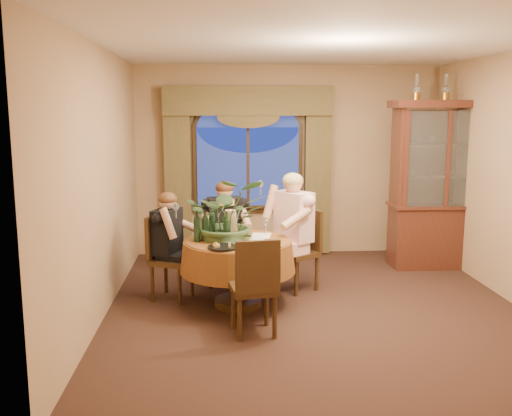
{
  "coord_description": "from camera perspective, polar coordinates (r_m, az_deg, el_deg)",
  "views": [
    {
      "loc": [
        -1.03,
        -5.95,
        2.14
      ],
      "look_at": [
        -0.63,
        0.11,
        1.1
      ],
      "focal_mm": 40.0,
      "sensor_mm": 36.0,
      "label": 1
    }
  ],
  "objects": [
    {
      "name": "oil_lamp_right",
      "position": [
        8.27,
        21.04,
        11.2
      ],
      "size": [
        0.11,
        0.11,
        0.34
      ],
      "primitive_type": null,
      "color": "#A5722D",
      "rests_on": "china_cabinet"
    },
    {
      "name": "person_pink",
      "position": [
        6.79,
        3.78,
        -2.42
      ],
      "size": [
        0.68,
        0.69,
        1.43
      ],
      "primitive_type": null,
      "rotation": [
        0.0,
        0.0,
        -4.06
      ],
      "color": "#F5C3C7",
      "rests_on": "floor"
    },
    {
      "name": "floor",
      "position": [
        6.41,
        5.82,
        -9.85
      ],
      "size": [
        5.0,
        5.0,
        0.0
      ],
      "primitive_type": "plane",
      "color": "black",
      "rests_on": "ground"
    },
    {
      "name": "drapery_left",
      "position": [
        8.41,
        -7.82,
        3.06
      ],
      "size": [
        0.38,
        0.14,
        2.32
      ],
      "primitive_type": "cube",
      "color": "#4F4525",
      "rests_on": "floor"
    },
    {
      "name": "centerpiece_plant",
      "position": [
        6.2,
        -2.83,
        2.17
      ],
      "size": [
        0.87,
        0.97,
        0.76
      ],
      "primitive_type": "imported",
      "color": "#385731",
      "rests_on": "dining_table"
    },
    {
      "name": "tasting_paper_1",
      "position": [
        6.41,
        0.51,
        -2.78
      ],
      "size": [
        0.26,
        0.33,
        0.0
      ],
      "primitive_type": "cube",
      "rotation": [
        0.0,
        0.0,
        -0.17
      ],
      "color": "white",
      "rests_on": "dining_table"
    },
    {
      "name": "person_back",
      "position": [
        6.6,
        -8.86,
        -3.72
      ],
      "size": [
        0.55,
        0.57,
        1.24
      ],
      "primitive_type": null,
      "rotation": [
        0.0,
        0.0,
        -1.96
      ],
      "color": "black",
      "rests_on": "floor"
    },
    {
      "name": "wine_glass_person_pink",
      "position": [
        6.47,
        1.01,
        -1.88
      ],
      "size": [
        0.07,
        0.07,
        0.18
      ],
      "primitive_type": null,
      "color": "silver",
      "rests_on": "dining_table"
    },
    {
      "name": "olive_bowl",
      "position": [
        6.19,
        -1.15,
        -3.04
      ],
      "size": [
        0.16,
        0.16,
        0.05
      ],
      "primitive_type": "imported",
      "color": "#526130",
      "rests_on": "dining_table"
    },
    {
      "name": "drapery_right",
      "position": [
        8.51,
        6.17,
        3.18
      ],
      "size": [
        0.38,
        0.14,
        2.32
      ],
      "primitive_type": "cube",
      "color": "#4F4525",
      "rests_on": "floor"
    },
    {
      "name": "chair_front_left",
      "position": [
        5.52,
        -0.27,
        -7.78
      ],
      "size": [
        0.48,
        0.48,
        0.96
      ],
      "primitive_type": "cube",
      "rotation": [
        0.0,
        0.0,
        0.15
      ],
      "color": "black",
      "rests_on": "floor"
    },
    {
      "name": "wine_bottle_4",
      "position": [
        6.1,
        -2.96,
        -1.89
      ],
      "size": [
        0.07,
        0.07,
        0.33
      ],
      "primitive_type": "cylinder",
      "color": "black",
      "rests_on": "dining_table"
    },
    {
      "name": "dining_table",
      "position": [
        6.32,
        -1.82,
        -6.51
      ],
      "size": [
        1.67,
        1.67,
        0.75
      ],
      "primitive_type": "cylinder",
      "rotation": [
        0.0,
        0.0,
        0.42
      ],
      "color": "maroon",
      "rests_on": "floor"
    },
    {
      "name": "wine_bottle_1",
      "position": [
        6.17,
        -5.09,
        -1.78
      ],
      "size": [
        0.07,
        0.07,
        0.33
      ],
      "primitive_type": "cylinder",
      "color": "black",
      "rests_on": "dining_table"
    },
    {
      "name": "oil_lamp_center",
      "position": [
        8.11,
        18.44,
        11.39
      ],
      "size": [
        0.11,
        0.11,
        0.34
      ],
      "primitive_type": null,
      "color": "#A5722D",
      "rests_on": "china_cabinet"
    },
    {
      "name": "wine_bottle_0",
      "position": [
        6.28,
        -5.53,
        -1.58
      ],
      "size": [
        0.07,
        0.07,
        0.33
      ],
      "primitive_type": "cylinder",
      "color": "tan",
      "rests_on": "dining_table"
    },
    {
      "name": "swag_valance",
      "position": [
        8.31,
        -0.79,
        10.67
      ],
      "size": [
        2.45,
        0.16,
        0.42
      ],
      "primitive_type": null,
      "color": "#4F4525",
      "rests_on": "wall_back"
    },
    {
      "name": "stoneware_vase",
      "position": [
        6.3,
        -2.57,
        -1.61
      ],
      "size": [
        0.17,
        0.17,
        0.31
      ],
      "primitive_type": null,
      "color": "tan",
      "rests_on": "dining_table"
    },
    {
      "name": "wine_bottle_3",
      "position": [
        6.15,
        -5.94,
        -1.84
      ],
      "size": [
        0.07,
        0.07,
        0.33
      ],
      "primitive_type": "cylinder",
      "color": "black",
      "rests_on": "dining_table"
    },
    {
      "name": "ceiling",
      "position": [
        6.08,
        6.29,
        15.89
      ],
      "size": [
        5.0,
        5.0,
        0.0
      ],
      "primitive_type": "plane",
      "rotation": [
        3.14,
        0.0,
        0.0
      ],
      "color": "white",
      "rests_on": "wall_back"
    },
    {
      "name": "person_scarf",
      "position": [
        7.07,
        -3.14,
        -2.48
      ],
      "size": [
        0.53,
        0.49,
        1.3
      ],
      "primitive_type": null,
      "rotation": [
        0.0,
        0.0,
        -2.99
      ],
      "color": "black",
      "rests_on": "floor"
    },
    {
      "name": "chair_right",
      "position": [
        6.85,
        4.11,
        -4.33
      ],
      "size": [
        0.59,
        0.59,
        0.96
      ],
      "primitive_type": "cube",
      "rotation": [
        0.0,
        0.0,
        -4.09
      ],
      "color": "black",
      "rests_on": "floor"
    },
    {
      "name": "wine_glass_person_scarf",
      "position": [
        6.6,
        -2.52,
        -1.65
      ],
      "size": [
        0.07,
        0.07,
        0.18
      ],
      "primitive_type": null,
      "color": "silver",
      "rests_on": "dining_table"
    },
    {
      "name": "oil_lamp_left",
      "position": [
        7.97,
        15.75,
        11.56
      ],
      "size": [
        0.11,
        0.11,
        0.34
      ],
      "primitive_type": null,
      "color": "#A5722D",
      "rests_on": "china_cabinet"
    },
    {
      "name": "wine_glass_person_back",
      "position": [
        6.36,
        -5.36,
        -2.13
      ],
      "size": [
        0.07,
        0.07,
        0.18
      ],
      "primitive_type": null,
      "color": "silver",
      "rests_on": "dining_table"
    },
    {
      "name": "window",
      "position": [
        8.43,
        -0.8,
        3.99
      ],
      "size": [
        1.62,
        0.1,
        1.32
      ],
      "primitive_type": null,
      "color": "navy",
      "rests_on": "wall_back"
    },
    {
      "name": "cheese_platter",
      "position": [
        5.84,
        -3.3,
        -3.95
      ],
      "size": [
        0.32,
        0.32,
        0.02
      ],
      "primitive_type": "cylinder",
      "color": "black",
      "rests_on": "dining_table"
    },
    {
      "name": "arched_transom",
      "position": [
        8.39,
        -0.81,
        9.3
      ],
      "size": [
        1.6,
        0.06,
        0.44
      ],
      "primitive_type": null,
      "color": "navy",
      "rests_on": "wall_back"
    },
    {
      "name": "wall_back",
      "position": [
        8.55,
        3.21,
        4.73
      ],
      "size": [
        4.5,
        0.0,
        4.5
      ],
      "primitive_type": "plane",
      "rotation": [
        1.57,
        0.0,
        0.0
      ],
      "color": "#9F7B56",
      "rests_on": "ground"
    },
    {
      "name": "tasting_paper_2",
      "position": [
        5.93,
        -2.46,
        -3.8
      ],
      "size": [
        0.24,
        0.32,
        0.0
      ],
      "primitive_type": "cube",
      "rotation": [
        0.0,
        0.0,
        -0.09
      ],
      "color": "white",
      "rests_on": "dining_table"
    },
    {
      "name": "chair_back",
      "position": [
        6.59,
        -8.41,
        -4.99
      ],
      "size": [
        0.54,
        0.54,
        0.96
      ],
      "primitive_type": "cube",
      "rotation": [
        0.0,
        0.0,
        -1.94
      ],
      "color": "black",
      "rests_on": "floor"
    },
    {
      "name": "wine_bottle_2",
      "position": [
        6.36,
        -4.42,
        -1.43
      ],
      "size": [
        0.07,
        0.07,
        0.33
      ],
      "primitive_type": "cylinder",
      "color": "black",
      "rests_on": "dining_table"
    },
    {
      "name": "tasting_paper_0",
      "position": [
        6.11,
        0.16,
        -3.39
      ],
      "size": [
        0.28,
        0.34,
        0.0
      ],
      "primitive_type": "cube",
      "rotation": [
        0.0,
        0.0,
        0.25
      ],
      "color": "white",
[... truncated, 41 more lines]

